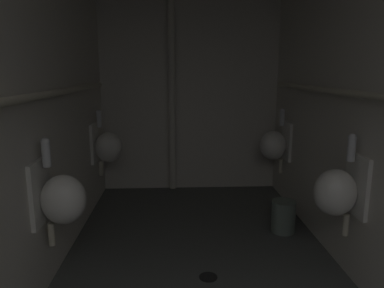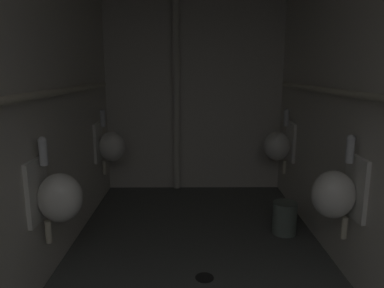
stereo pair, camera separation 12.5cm
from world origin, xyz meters
The scene contains 12 objects.
wall_left centered at (-1.14, 2.19, 1.25)m, with size 0.06×4.50×2.50m, color beige.
wall_right centered at (1.14, 2.19, 1.25)m, with size 0.06×4.50×2.50m, color beige.
wall_back centered at (0.00, 4.41, 1.25)m, with size 2.35×0.06×2.50m, color beige.
urinal_left_mid centered at (-0.97, 2.16, 0.69)m, with size 0.32×0.30×0.76m.
urinal_left_far centered at (-0.97, 3.83, 0.69)m, with size 0.32×0.30×0.76m.
urinal_right_mid centered at (0.97, 2.21, 0.69)m, with size 0.32×0.30×0.76m.
urinal_right_far centered at (0.97, 3.84, 0.69)m, with size 0.32×0.30×0.76m.
supply_pipe_left centered at (-1.05, 2.20, 1.37)m, with size 0.06×3.72×0.06m.
supply_pipe_right centered at (1.05, 2.21, 1.37)m, with size 0.06×3.73×0.06m.
standpipe_back_wall centered at (-0.22, 4.30, 1.25)m, with size 0.09×0.09×2.45m, color beige.
floor_drain centered at (0.05, 2.26, 0.00)m, with size 0.14×0.14×0.01m, color black.
waste_bin centered at (0.84, 3.01, 0.15)m, with size 0.23×0.23×0.31m, color slate.
Camera 2 is at (-0.06, -0.16, 1.53)m, focal length 33.41 mm.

